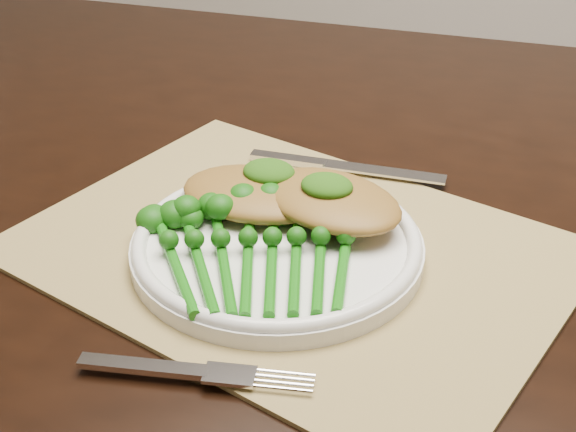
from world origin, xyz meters
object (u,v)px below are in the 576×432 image
(chicken_fillet_left, at_px, (256,193))
(broccolini_bundle, at_px, (260,261))
(dinner_plate, at_px, (277,244))
(placemat, at_px, (293,250))

(chicken_fillet_left, xyz_separation_m, broccolini_bundle, (0.04, -0.09, -0.01))
(chicken_fillet_left, height_order, broccolini_bundle, chicken_fillet_left)
(dinner_plate, distance_m, chicken_fillet_left, 0.06)
(dinner_plate, xyz_separation_m, chicken_fillet_left, (-0.04, 0.05, 0.02))
(chicken_fillet_left, bearing_deg, broccolini_bundle, -67.12)
(placemat, xyz_separation_m, dinner_plate, (-0.01, -0.01, 0.01))
(chicken_fillet_left, relative_size, broccolini_bundle, 0.61)
(placemat, distance_m, chicken_fillet_left, 0.07)
(placemat, bearing_deg, chicken_fillet_left, 160.94)
(placemat, distance_m, broccolini_bundle, 0.06)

